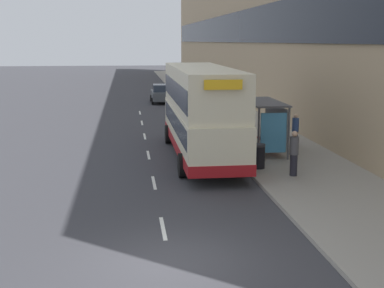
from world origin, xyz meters
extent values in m
plane|color=#38383D|center=(0.00, 0.00, 0.00)|extent=(220.00, 220.00, 0.00)
cube|color=gray|center=(6.50, 38.50, 0.07)|extent=(5.00, 93.00, 0.14)
cube|color=tan|center=(10.50, 38.50, 7.45)|extent=(3.00, 93.00, 14.91)
cube|color=black|center=(8.96, 38.50, 6.71)|extent=(0.12, 89.28, 2.68)
cube|color=silver|center=(0.00, 2.56, 0.01)|extent=(0.12, 2.00, 0.01)
cube|color=silver|center=(0.00, 7.80, 0.01)|extent=(0.12, 2.00, 0.01)
cube|color=silver|center=(0.00, 13.05, 0.01)|extent=(0.12, 2.00, 0.01)
cube|color=silver|center=(0.00, 18.30, 0.01)|extent=(0.12, 2.00, 0.01)
cube|color=silver|center=(0.00, 23.55, 0.01)|extent=(0.12, 2.00, 0.01)
cube|color=silver|center=(0.00, 28.80, 0.01)|extent=(0.12, 2.00, 0.01)
cube|color=#4C4C51|center=(5.60, 12.66, 2.58)|extent=(1.60, 4.20, 0.08)
cylinder|color=#4C4C51|center=(4.90, 10.66, 1.34)|extent=(0.10, 0.10, 2.40)
cylinder|color=#4C4C51|center=(4.90, 14.66, 1.34)|extent=(0.10, 0.10, 2.40)
cylinder|color=#4C4C51|center=(6.30, 10.66, 1.34)|extent=(0.10, 0.10, 2.40)
cylinder|color=#4C4C51|center=(6.30, 14.66, 1.34)|extent=(0.10, 0.10, 2.40)
cube|color=#99A8B2|center=(6.27, 12.66, 1.46)|extent=(0.04, 3.68, 1.92)
cube|color=#3F8CBF|center=(5.60, 10.72, 1.39)|extent=(1.19, 0.10, 1.82)
cube|color=maroon|center=(5.85, 12.66, 0.59)|extent=(0.36, 2.80, 0.08)
cube|color=beige|center=(2.48, 12.12, 1.43)|extent=(2.55, 11.47, 1.85)
cube|color=beige|center=(2.48, 12.12, 3.33)|extent=(2.50, 11.12, 1.95)
cube|color=maroon|center=(2.48, 12.12, 0.72)|extent=(2.58, 11.52, 0.45)
cube|color=#2D3847|center=(2.48, 12.12, 1.79)|extent=(2.58, 10.78, 0.81)
cube|color=#2D3847|center=(2.48, 12.12, 3.23)|extent=(2.55, 10.78, 0.94)
cube|color=yellow|center=(2.48, 6.40, 3.95)|extent=(1.40, 0.08, 0.36)
cylinder|color=black|center=(1.20, 16.02, 0.50)|extent=(0.30, 1.00, 1.00)
cylinder|color=black|center=(3.75, 16.02, 0.50)|extent=(0.30, 1.00, 1.00)
cylinder|color=black|center=(1.20, 8.56, 0.50)|extent=(0.30, 1.00, 1.00)
cylinder|color=black|center=(3.75, 8.56, 0.50)|extent=(0.30, 1.00, 1.00)
cube|color=#4C5156|center=(2.18, 35.46, 0.68)|extent=(1.84, 4.08, 0.75)
cube|color=#2D3847|center=(2.18, 35.26, 1.36)|extent=(1.62, 1.96, 0.61)
cylinder|color=black|center=(1.26, 36.73, 0.30)|extent=(0.20, 0.60, 0.60)
cylinder|color=black|center=(3.10, 36.73, 0.30)|extent=(0.20, 0.60, 0.60)
cylinder|color=black|center=(1.26, 34.19, 0.30)|extent=(0.20, 0.60, 0.60)
cylinder|color=black|center=(3.10, 34.19, 0.30)|extent=(0.20, 0.60, 0.60)
cylinder|color=#23232D|center=(5.80, 16.84, 0.52)|extent=(0.26, 0.26, 0.76)
cylinder|color=maroon|center=(5.80, 16.84, 1.22)|extent=(0.32, 0.32, 0.63)
sphere|color=tan|center=(5.80, 16.84, 1.63)|extent=(0.21, 0.21, 0.21)
cylinder|color=#23232D|center=(4.79, 15.09, 0.52)|extent=(0.26, 0.26, 0.75)
cylinder|color=maroon|center=(4.79, 15.09, 1.21)|extent=(0.31, 0.31, 0.63)
sphere|color=tan|center=(4.79, 15.09, 1.62)|extent=(0.20, 0.20, 0.20)
cylinder|color=#23232D|center=(7.52, 13.44, 0.55)|extent=(0.28, 0.28, 0.82)
cylinder|color=navy|center=(7.52, 13.44, 1.30)|extent=(0.34, 0.34, 0.68)
sphere|color=tan|center=(7.52, 13.44, 1.75)|extent=(0.22, 0.22, 0.22)
cylinder|color=#23232D|center=(5.64, 7.74, 0.58)|extent=(0.30, 0.30, 0.87)
cylinder|color=#4C4C51|center=(5.64, 7.74, 1.37)|extent=(0.36, 0.36, 0.73)
sphere|color=tan|center=(5.64, 7.74, 1.85)|extent=(0.24, 0.24, 0.24)
cylinder|color=#23232D|center=(4.52, 12.75, 0.54)|extent=(0.27, 0.27, 0.80)
cylinder|color=navy|center=(4.52, 12.75, 1.27)|extent=(0.33, 0.33, 0.66)
sphere|color=tan|center=(4.52, 12.75, 1.71)|extent=(0.22, 0.22, 0.22)
cylinder|color=black|center=(4.55, 9.15, 0.61)|extent=(0.52, 0.52, 0.95)
cylinder|color=#2D2D33|center=(4.55, 9.15, 1.14)|extent=(0.55, 0.55, 0.10)
camera|label=1|loc=(-0.99, -12.60, 5.50)|focal=50.00mm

